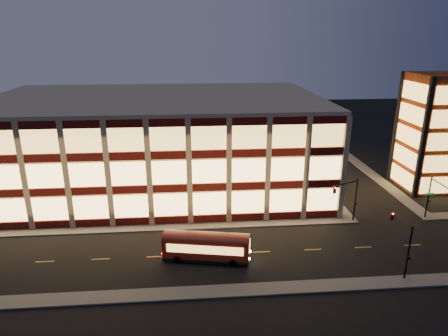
{
  "coord_description": "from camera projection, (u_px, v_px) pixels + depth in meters",
  "views": [
    {
      "loc": [
        2.32,
        -45.51,
        23.75
      ],
      "look_at": [
        6.9,
        8.0,
        5.48
      ],
      "focal_mm": 32.0,
      "sensor_mm": 36.0,
      "label": 1
    }
  ],
  "objects": [
    {
      "name": "office_building",
      "position": [
        158.0,
        141.0,
        63.78
      ],
      "size": [
        50.45,
        30.45,
        14.5
      ],
      "color": "tan",
      "rests_on": "ground"
    },
    {
      "name": "sidewalk_tower_west",
      "position": [
        375.0,
        177.0,
        69.14
      ],
      "size": [
        2.0,
        30.0,
        0.15
      ],
      "primitive_type": "cube",
      "color": "#514F4C",
      "rests_on": "ground"
    },
    {
      "name": "sidewalk_near",
      "position": [
        171.0,
        294.0,
        38.11
      ],
      "size": [
        100.0,
        2.0,
        0.15
      ],
      "primitive_type": "cube",
      "color": "#514F4C",
      "rests_on": "ground"
    },
    {
      "name": "trolley_bus",
      "position": [
        206.0,
        245.0,
        43.5
      ],
      "size": [
        9.68,
        4.12,
        3.19
      ],
      "rotation": [
        0.0,
        0.0,
        -0.19
      ],
      "color": "maroon",
      "rests_on": "ground"
    },
    {
      "name": "sidewalk_office_south",
      "position": [
        152.0,
        228.0,
        51.07
      ],
      "size": [
        54.0,
        2.0,
        0.15
      ],
      "primitive_type": "cube",
      "color": "#514F4C",
      "rests_on": "ground"
    },
    {
      "name": "traffic_signal_near",
      "position": [
        402.0,
        236.0,
        40.55
      ],
      "size": [
        0.32,
        4.45,
        6.0
      ],
      "color": "black",
      "rests_on": "ground"
    },
    {
      "name": "traffic_signal_far",
      "position": [
        348.0,
        194.0,
        51.08
      ],
      "size": [
        3.79,
        1.87,
        6.0
      ],
      "color": "black",
      "rests_on": "ground"
    },
    {
      "name": "sidewalk_office_east",
      "position": [
        313.0,
        178.0,
        68.26
      ],
      "size": [
        2.0,
        30.0,
        0.15
      ],
      "primitive_type": "cube",
      "color": "#514F4C",
      "rests_on": "ground"
    },
    {
      "name": "ground",
      "position": [
        175.0,
        231.0,
        50.39
      ],
      "size": [
        200.0,
        200.0,
        0.0
      ],
      "primitive_type": "plane",
      "color": "black",
      "rests_on": "ground"
    },
    {
      "name": "traffic_signal_right",
      "position": [
        436.0,
        194.0,
        51.18
      ],
      "size": [
        1.2,
        4.37,
        6.0
      ],
      "color": "black",
      "rests_on": "ground"
    },
    {
      "name": "stair_tower",
      "position": [
        433.0,
        133.0,
        61.99
      ],
      "size": [
        8.6,
        8.6,
        18.0
      ],
      "color": "#8C3814",
      "rests_on": "ground"
    }
  ]
}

